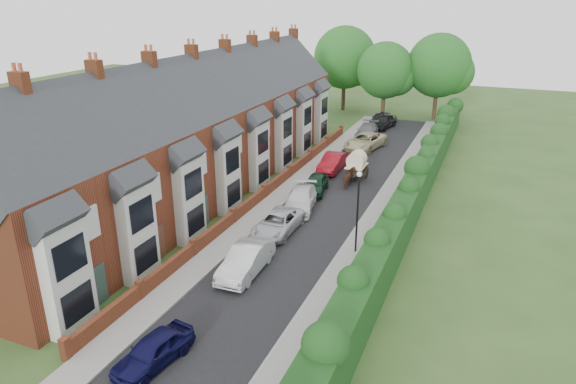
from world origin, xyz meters
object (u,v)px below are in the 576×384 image
Objects in this scene: car_black at (383,121)px; horse_cart at (357,164)px; car_silver_a at (246,260)px; car_silver_b at (278,223)px; car_white at (300,199)px; car_grey at (367,131)px; car_navy at (153,351)px; horse at (350,178)px; lamppost at (358,202)px; car_red at (333,162)px; car_green at (315,184)px; car_beige at (365,141)px.

horse_cart is at bearing -74.17° from car_black.
car_silver_a reaches higher than car_silver_b.
car_silver_a is at bearing -84.91° from car_silver_b.
car_grey is at bearing 79.84° from car_white.
car_navy is 2.12× the size of horse.
lamppost is at bearing -74.88° from horse_cart.
car_silver_b is 1.05× the size of car_red.
car_black is 1.35× the size of horse_cart.
car_grey reaches higher than car_white.
horse reaches higher than car_white.
car_silver_b is (-0.42, 5.46, -0.12)m from car_silver_a.
car_black is at bearing 95.51° from horse_cart.
car_black is at bearing 77.16° from car_grey.
horse is at bearing -53.69° from car_red.
car_beige reaches higher than car_green.
car_green is at bearing -93.40° from car_grey.
car_white is at bearing 137.22° from lamppost.
car_black reaches higher than car_navy.
car_green is (-5.58, 8.60, -2.61)m from lamppost.
lamppost is at bearing -70.18° from car_black.
car_beige is 9.09m from car_black.
car_navy is 0.84× the size of car_black.
horse_cart is at bearing -84.06° from car_grey.
horse_cart reaches higher than car_grey.
lamppost is at bearing -65.41° from car_beige.
car_grey is at bearing 102.69° from lamppost.
car_silver_a is 0.96× the size of car_white.
car_white is (-0.07, 4.22, 0.06)m from car_silver_b.
car_beige is at bearing -78.50° from car_black.
horse is (1.76, 23.45, 0.11)m from car_navy.
car_white is 7.88m from horse_cart.
car_white is at bearing -80.35° from car_black.
car_grey is 2.73× the size of horse.
horse_cart is (2.00, 11.79, 0.74)m from car_silver_b.
car_white is 1.08× the size of car_black.
car_beige is (0.42, 21.06, 0.12)m from car_silver_b.
horse_cart reaches higher than car_green.
car_red is (-0.44, 9.12, 0.03)m from car_white.
car_black is at bearing 99.50° from lamppost.
car_green is 5.61m from car_red.
car_silver_a is 17.33m from horse_cart.
horse is (2.48, -15.52, 0.05)m from car_grey.
car_grey is at bearing 100.38° from horse_cart.
car_silver_a is 1.39× the size of horse_cart.
car_beige reaches higher than car_black.
horse reaches higher than car_green.
car_white is 1.45× the size of horse_cart.
car_red is (-5.93, 14.20, -2.55)m from lamppost.
car_white is (-0.32, 17.86, 0.06)m from car_navy.
car_black reaches higher than car_silver_a.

